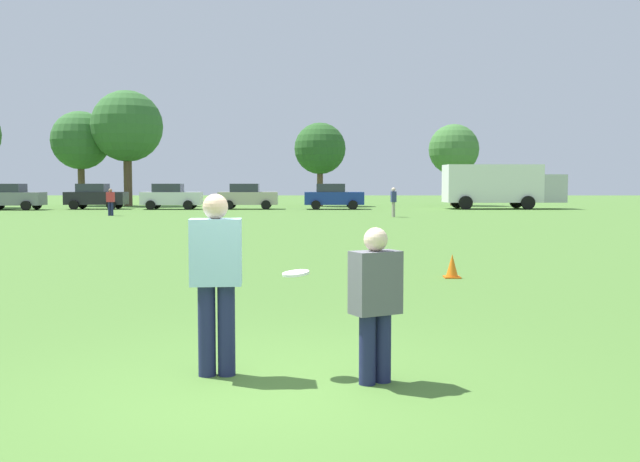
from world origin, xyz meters
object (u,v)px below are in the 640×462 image
(player_thrower, at_px, (216,274))
(parked_car_mid_right, at_px, (248,196))
(parked_car_mid_left, at_px, (96,196))
(parked_car_near_right, at_px, (333,196))
(bystander_far_jogger, at_px, (111,200))
(box_truck, at_px, (501,185))
(traffic_cone, at_px, (452,266))
(parked_car_near_left, at_px, (12,197))
(player_defender, at_px, (375,297))
(frisbee, at_px, (296,273))
(bystander_sideline_watcher, at_px, (394,200))
(parked_car_center, at_px, (171,196))

(player_thrower, relative_size, parked_car_mid_right, 0.42)
(parked_car_mid_left, xyz_separation_m, parked_car_near_right, (17.02, -0.16, 0.00))
(parked_car_mid_left, bearing_deg, bystander_far_jogger, -67.81)
(box_truck, xyz_separation_m, bystander_far_jogger, (-25.01, -10.69, -0.87))
(traffic_cone, distance_m, parked_car_near_right, 36.45)
(traffic_cone, xyz_separation_m, parked_car_near_left, (-24.30, 35.01, 0.69))
(parked_car_near_left, height_order, box_truck, box_truck)
(player_defender, relative_size, parked_car_near_left, 0.35)
(traffic_cone, bearing_deg, parked_car_near_right, 93.02)
(frisbee, xyz_separation_m, parked_car_mid_right, (-5.20, 43.69, -0.09))
(traffic_cone, height_order, parked_car_near_right, parked_car_near_right)
(frisbee, relative_size, traffic_cone, 0.57)
(parked_car_near_left, height_order, parked_car_near_right, same)
(parked_car_near_left, height_order, parked_car_mid_left, same)
(traffic_cone, bearing_deg, bystander_sideline_watcher, 87.08)
(player_thrower, xyz_separation_m, parked_car_near_right, (1.71, 43.60, -0.09))
(traffic_cone, bearing_deg, player_thrower, -116.71)
(parked_car_center, xyz_separation_m, parked_car_mid_right, (5.41, 0.38, 0.00))
(player_defender, relative_size, frisbee, 5.45)
(parked_car_near_left, relative_size, parked_car_center, 1.00)
(parked_car_near_left, xyz_separation_m, parked_car_mid_left, (5.36, 1.53, 0.00))
(player_thrower, bearing_deg, bystander_sideline_watcher, 81.35)
(frisbee, bearing_deg, bystander_far_jogger, 109.62)
(frisbee, xyz_separation_m, box_truck, (13.04, 44.28, 0.74))
(parked_car_near_right, bearing_deg, bystander_sideline_watcher, -74.31)
(frisbee, distance_m, box_truck, 46.17)
(frisbee, bearing_deg, bystander_sideline_watcher, 82.70)
(frisbee, bearing_deg, parked_car_center, 103.76)
(parked_car_mid_left, distance_m, bystander_far_jogger, 10.90)
(parked_car_mid_left, height_order, bystander_sideline_watcher, parked_car_mid_left)
(parked_car_near_left, bearing_deg, bystander_far_jogger, -42.08)
(player_thrower, bearing_deg, player_defender, -9.47)
(frisbee, distance_m, traffic_cone, 7.72)
(parked_car_near_left, xyz_separation_m, bystander_far_jogger, (9.48, -8.56, -0.05))
(player_defender, height_order, traffic_cone, player_defender)
(player_thrower, relative_size, traffic_cone, 3.75)
(parked_car_mid_right, height_order, parked_car_near_right, same)
(frisbee, distance_m, bystander_far_jogger, 35.66)
(traffic_cone, distance_m, bystander_sideline_watcher, 25.07)
(frisbee, distance_m, parked_car_mid_right, 44.00)
(player_defender, relative_size, parked_car_mid_left, 0.35)
(player_thrower, xyz_separation_m, player_defender, (1.55, -0.26, -0.19))
(parked_car_near_left, relative_size, parked_car_near_right, 1.00)
(frisbee, bearing_deg, parked_car_mid_right, 96.78)
(frisbee, xyz_separation_m, bystander_far_jogger, (-11.98, 33.59, -0.13))
(traffic_cone, xyz_separation_m, box_truck, (10.19, 37.15, 1.52))
(frisbee, xyz_separation_m, parked_car_center, (-10.61, 43.32, -0.09))
(parked_car_near_left, height_order, bystander_sideline_watcher, parked_car_near_left)
(player_defender, xyz_separation_m, bystander_far_jogger, (-12.74, 33.91, 0.05))
(parked_car_mid_right, distance_m, bystander_sideline_watcher, 14.82)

